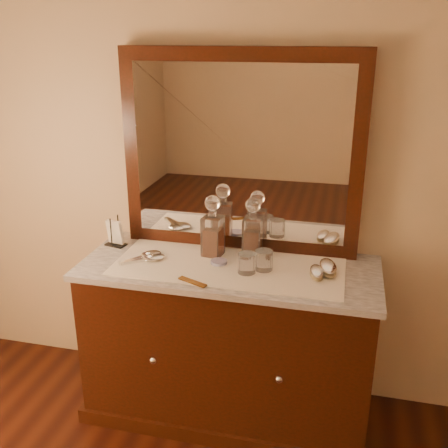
{
  "coord_description": "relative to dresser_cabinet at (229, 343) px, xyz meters",
  "views": [
    {
      "loc": [
        0.51,
        -0.25,
        1.91
      ],
      "look_at": [
        0.0,
        1.85,
        1.1
      ],
      "focal_mm": 41.23,
      "sensor_mm": 36.0,
      "label": 1
    }
  ],
  "objects": [
    {
      "name": "knob_left",
      "position": [
        -0.3,
        -0.28,
        0.04
      ],
      "size": [
        0.04,
        0.04,
        0.04
      ],
      "primitive_type": "sphere",
      "color": "silver",
      "rests_on": "dresser_cabinet"
    },
    {
      "name": "comb",
      "position": [
        -0.11,
        -0.22,
        0.45
      ],
      "size": [
        0.15,
        0.08,
        0.01
      ],
      "primitive_type": "cube",
      "rotation": [
        0.0,
        0.0,
        -0.4
      ],
      "color": "brown",
      "rests_on": "lace_runner"
    },
    {
      "name": "marble_top",
      "position": [
        0.0,
        0.0,
        0.42
      ],
      "size": [
        1.44,
        0.59,
        0.03
      ],
      "primitive_type": "cube",
      "color": "white",
      "rests_on": "dresser_cabinet"
    },
    {
      "name": "dresser_cabinet",
      "position": [
        0.0,
        0.0,
        0.0
      ],
      "size": [
        1.4,
        0.55,
        0.82
      ],
      "primitive_type": "cube",
      "color": "black",
      "rests_on": "floor"
    },
    {
      "name": "knob_right",
      "position": [
        0.3,
        -0.28,
        0.04
      ],
      "size": [
        0.04,
        0.04,
        0.04
      ],
      "primitive_type": "sphere",
      "color": "silver",
      "rests_on": "dresser_cabinet"
    },
    {
      "name": "mirror_glass",
      "position": [
        0.0,
        0.21,
        0.94
      ],
      "size": [
        1.06,
        0.01,
        0.86
      ],
      "primitive_type": "cube",
      "color": "white",
      "rests_on": "marble_top"
    },
    {
      "name": "lace_runner",
      "position": [
        0.0,
        -0.02,
        0.44
      ],
      "size": [
        1.1,
        0.45,
        0.0
      ],
      "primitive_type": "cube",
      "color": "white",
      "rests_on": "marble_top"
    },
    {
      "name": "tumblers",
      "position": [
        0.14,
        -0.04,
        0.49
      ],
      "size": [
        0.16,
        0.14,
        0.1
      ],
      "color": "white",
      "rests_on": "lace_runner"
    },
    {
      "name": "decanter_left",
      "position": [
        -0.11,
        0.1,
        0.56
      ],
      "size": [
        0.11,
        0.11,
        0.31
      ],
      "color": "#994016",
      "rests_on": "lace_runner"
    },
    {
      "name": "brush_near",
      "position": [
        0.42,
        -0.03,
        0.46
      ],
      "size": [
        0.08,
        0.15,
        0.04
      ],
      "color": "#928159",
      "rests_on": "lace_runner"
    },
    {
      "name": "napkin_rack",
      "position": [
        -0.64,
        0.1,
        0.5
      ],
      "size": [
        0.12,
        0.08,
        0.16
      ],
      "color": "black",
      "rests_on": "marble_top"
    },
    {
      "name": "hand_mirror_outer",
      "position": [
        -0.42,
        -0.01,
        0.45
      ],
      "size": [
        0.18,
        0.21,
        0.02
      ],
      "color": "silver",
      "rests_on": "lace_runner"
    },
    {
      "name": "pin_dish",
      "position": [
        -0.05,
        0.0,
        0.45
      ],
      "size": [
        0.09,
        0.09,
        0.01
      ],
      "primitive_type": "cylinder",
      "rotation": [
        0.0,
        0.0,
        0.1
      ],
      "color": "white",
      "rests_on": "lace_runner"
    },
    {
      "name": "hand_mirror_inner",
      "position": [
        -0.39,
        -0.04,
        0.45
      ],
      "size": [
        0.22,
        0.18,
        0.02
      ],
      "color": "silver",
      "rests_on": "lace_runner"
    },
    {
      "name": "decanter_right",
      "position": [
        0.09,
        0.14,
        0.56
      ],
      "size": [
        0.09,
        0.09,
        0.3
      ],
      "color": "#994016",
      "rests_on": "lace_runner"
    },
    {
      "name": "mirror_frame",
      "position": [
        0.0,
        0.25,
        0.94
      ],
      "size": [
        1.2,
        0.08,
        1.0
      ],
      "primitive_type": "cube",
      "color": "black",
      "rests_on": "marble_top"
    },
    {
      "name": "dresser_plinth",
      "position": [
        0.0,
        0.0,
        -0.37
      ],
      "size": [
        1.46,
        0.59,
        0.08
      ],
      "primitive_type": "cube",
      "color": "black",
      "rests_on": "floor"
    },
    {
      "name": "brush_far",
      "position": [
        0.47,
        0.02,
        0.47
      ],
      "size": [
        0.11,
        0.18,
        0.05
      ],
      "color": "#928159",
      "rests_on": "lace_runner"
    }
  ]
}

